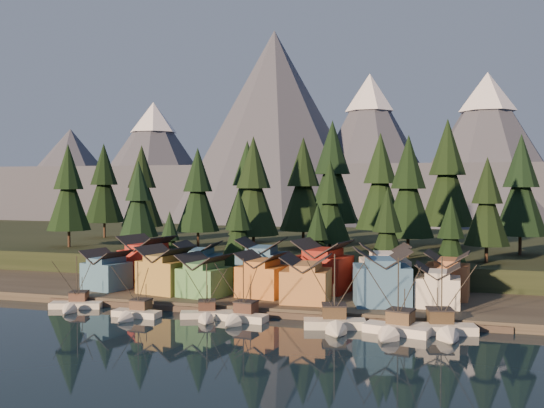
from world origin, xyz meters
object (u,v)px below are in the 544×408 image
(boat_6, at_px, (444,318))
(house_front_0, at_px, (107,269))
(boat_5, at_px, (394,319))
(house_front_1, at_px, (165,268))
(boat_3, at_px, (239,308))
(house_back_1, at_px, (199,263))
(boat_1, at_px, (134,306))
(boat_4, at_px, (335,313))
(boat_2, at_px, (207,308))
(house_back_0, at_px, (147,259))
(boat_0, at_px, (74,298))

(boat_6, xyz_separation_m, house_front_0, (-63.65, 12.41, 3.05))
(boat_5, xyz_separation_m, house_front_1, (-44.05, 14.59, 3.63))
(boat_3, height_order, boat_5, boat_5)
(house_back_1, bearing_deg, boat_5, -33.47)
(boat_1, bearing_deg, house_front_0, 135.34)
(house_front_1, bearing_deg, boat_4, -8.09)
(boat_4, bearing_deg, boat_3, 163.64)
(boat_3, xyz_separation_m, house_front_1, (-19.49, 12.95, 3.83))
(boat_2, bearing_deg, boat_6, -20.93)
(house_back_0, bearing_deg, house_back_1, 13.56)
(house_front_1, bearing_deg, house_front_0, -167.04)
(boat_3, distance_m, boat_5, 24.62)
(boat_0, distance_m, house_front_1, 17.30)
(boat_5, relative_size, house_back_1, 1.41)
(house_back_0, bearing_deg, boat_1, -54.37)
(boat_4, bearing_deg, boat_5, -20.49)
(boat_5, bearing_deg, house_front_0, 178.64)
(boat_2, relative_size, boat_5, 0.79)
(house_front_1, bearing_deg, house_back_1, 81.00)
(boat_2, relative_size, house_back_1, 1.11)
(boat_1, bearing_deg, boat_6, 4.93)
(house_front_0, bearing_deg, boat_0, -71.96)
(boat_6, relative_size, house_back_1, 1.41)
(boat_2, xyz_separation_m, house_back_0, (-21.64, 20.29, 4.84))
(house_back_0, xyz_separation_m, house_back_1, (11.39, 0.19, -0.51))
(boat_0, distance_m, boat_1, 13.85)
(boat_0, relative_size, house_front_0, 1.12)
(boat_2, xyz_separation_m, house_front_1, (-13.55, 12.35, 4.27))
(boat_0, xyz_separation_m, boat_6, (62.74, -0.43, 0.56))
(house_front_1, distance_m, house_back_0, 11.35)
(boat_2, relative_size, boat_4, 0.78)
(boat_0, xyz_separation_m, house_back_1, (15.07, 20.09, 4.27))
(boat_1, distance_m, house_back_1, 23.67)
(boat_0, relative_size, boat_3, 0.91)
(house_back_0, bearing_deg, boat_0, -87.90)
(boat_5, distance_m, house_front_0, 58.66)
(boat_2, bearing_deg, house_front_1, 116.77)
(boat_2, bearing_deg, boat_3, -26.58)
(boat_6, distance_m, house_front_1, 52.58)
(boat_5, bearing_deg, house_back_1, 163.94)
(boat_2, distance_m, house_back_1, 23.31)
(boat_4, height_order, boat_5, boat_4)
(boat_6, bearing_deg, house_front_0, 156.69)
(house_back_0, distance_m, house_back_1, 11.40)
(boat_3, relative_size, boat_4, 0.89)
(boat_0, height_order, boat_5, boat_5)
(boat_2, distance_m, boat_3, 5.98)
(house_back_1, bearing_deg, boat_3, -56.79)
(boat_0, bearing_deg, house_front_1, 28.84)
(boat_4, relative_size, house_front_1, 1.25)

